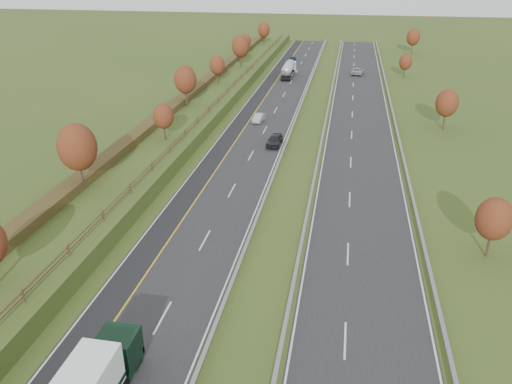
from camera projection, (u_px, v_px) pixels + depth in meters
ground at (304, 140)px, 76.80m from camera, size 400.00×400.00×0.00m
near_carriageway at (258, 128)px, 82.57m from camera, size 10.50×200.00×0.04m
far_carriageway at (360, 133)px, 79.85m from camera, size 10.50×200.00×0.04m
hard_shoulder at (236, 126)px, 83.18m from camera, size 3.00×200.00×0.04m
lane_markings at (297, 130)px, 81.40m from camera, size 26.75×200.00×0.01m
embankment_left at (183, 118)px, 84.29m from camera, size 12.00×200.00×2.00m
hedge_left at (171, 108)px, 83.96m from camera, size 2.20×180.00×1.10m
fence_left at (207, 110)px, 82.45m from camera, size 0.12×189.06×1.20m
median_barrier_near at (293, 126)px, 81.38m from camera, size 0.32×200.00×0.71m
median_barrier_far at (324, 128)px, 80.54m from camera, size 0.32×200.00×0.71m
outer_barrier_far at (397, 132)px, 78.65m from camera, size 0.32×200.00×0.71m
trees_left at (176, 91)px, 78.96m from camera, size 6.64×164.30×7.66m
trees_far at (427, 73)px, 101.93m from camera, size 8.45×118.60×7.12m
road_tanker at (289, 69)px, 118.16m from camera, size 2.40×11.22×3.46m
car_dark_near at (275, 140)px, 74.33m from camera, size 2.22×4.94×1.65m
car_silver_mid at (259, 118)px, 85.40m from camera, size 1.90×4.23×1.35m
car_small_far at (293, 60)px, 135.22m from camera, size 2.50×4.87×1.35m
car_oncoming at (357, 71)px, 120.85m from camera, size 3.24×6.01×1.60m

